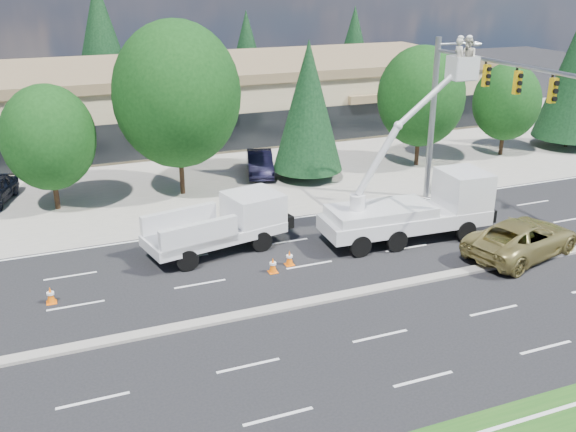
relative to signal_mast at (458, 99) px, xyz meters
name	(u,v)px	position (x,y,z in m)	size (l,w,h in m)	color
ground	(341,297)	(-10.03, -7.04, -6.06)	(140.00, 140.00, 0.00)	black
concrete_apron	(210,165)	(-10.03, 12.96, -6.05)	(140.00, 22.00, 0.01)	gray
road_median	(341,296)	(-10.03, -7.04, -6.00)	(120.00, 0.55, 0.12)	gray
strip_mall	(175,98)	(-10.03, 22.93, -3.23)	(50.40, 15.40, 5.50)	tan
tree_front_c	(48,138)	(-20.03, 7.96, -2.05)	(4.94, 4.94, 6.85)	#332114
tree_front_d	(177,95)	(-13.03, 7.96, -0.24)	(7.16, 7.16, 9.93)	#332114
tree_front_e	(308,106)	(-5.03, 7.96, -1.46)	(4.34, 4.34, 8.56)	#332114
tree_front_f	(421,96)	(2.97, 7.96, -1.43)	(5.70, 5.70, 7.90)	#332114
tree_front_g	(507,102)	(9.97, 7.96, -2.29)	(4.64, 4.64, 6.44)	#332114
tree_back_b	(101,40)	(-14.03, 34.96, 0.28)	(5.99, 5.99, 11.81)	#332114
tree_back_c	(247,52)	(-0.03, 34.96, -1.40)	(4.41, 4.41, 8.69)	#332114
tree_back_d	(354,46)	(11.97, 34.96, -1.29)	(4.51, 4.51, 8.88)	#332114
signal_mast	(458,99)	(0.00, 0.00, 0.00)	(2.76, 10.16, 9.00)	gray
utility_pickup	(224,229)	(-13.03, -0.78, -5.03)	(6.86, 3.67, 2.49)	silver
bucket_truck	(421,199)	(-3.77, -2.88, -4.04)	(8.40, 3.02, 9.59)	silver
traffic_cone_a	(51,295)	(-20.90, -3.24, -5.72)	(0.40, 0.40, 0.70)	#FB6507
traffic_cone_b	(273,265)	(-11.79, -3.92, -5.72)	(0.40, 0.40, 0.70)	#FB6507
traffic_cone_c	(289,258)	(-10.85, -3.48, -5.72)	(0.40, 0.40, 0.70)	#FB6507
traffic_cone_d	(461,226)	(-1.44, -3.14, -5.72)	(0.40, 0.40, 0.70)	#FB6507
minivan	(522,238)	(-0.53, -6.44, -5.21)	(2.81, 6.09, 1.69)	#A1924D
parked_car_east	(260,163)	(-7.54, 9.86, -5.32)	(1.57, 4.50, 1.48)	black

